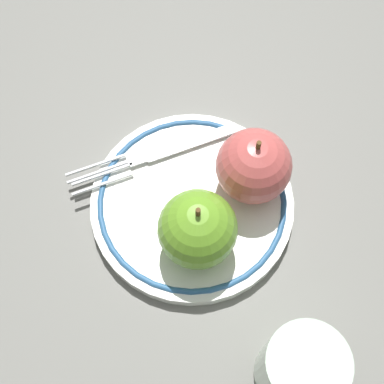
% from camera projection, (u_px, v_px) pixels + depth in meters
% --- Properties ---
extents(ground_plane, '(2.00, 2.00, 0.00)m').
position_uv_depth(ground_plane, '(174.00, 210.00, 0.57)').
color(ground_plane, slate).
extents(plate, '(0.21, 0.21, 0.02)m').
position_uv_depth(plate, '(192.00, 203.00, 0.56)').
color(plate, white).
rests_on(plate, ground_plane).
extents(apple_red_whole, '(0.08, 0.08, 0.08)m').
position_uv_depth(apple_red_whole, '(198.00, 229.00, 0.50)').
color(apple_red_whole, '#649D28').
rests_on(apple_red_whole, plate).
extents(apple_second_whole, '(0.08, 0.08, 0.08)m').
position_uv_depth(apple_second_whole, '(254.00, 166.00, 0.52)').
color(apple_second_whole, '#C55250').
rests_on(apple_second_whole, plate).
extents(fork, '(0.15, 0.15, 0.00)m').
position_uv_depth(fork, '(159.00, 154.00, 0.57)').
color(fork, silver).
rests_on(fork, plate).
extents(drinking_glass, '(0.07, 0.07, 0.09)m').
position_uv_depth(drinking_glass, '(299.00, 369.00, 0.46)').
color(drinking_glass, silver).
rests_on(drinking_glass, ground_plane).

